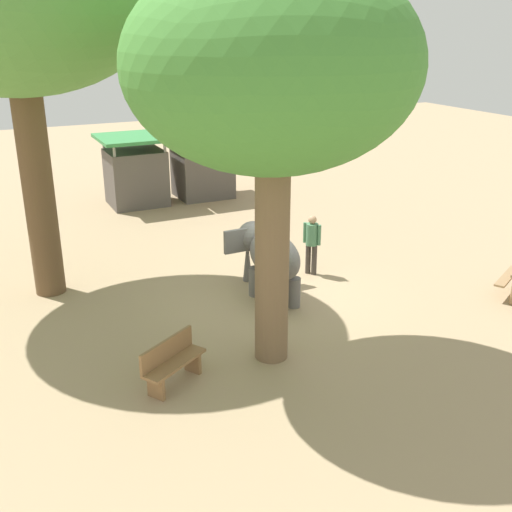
{
  "coord_description": "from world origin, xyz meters",
  "views": [
    {
      "loc": [
        -6.23,
        -12.01,
        6.26
      ],
      "look_at": [
        -0.01,
        0.97,
        0.8
      ],
      "focal_mm": 42.97,
      "sensor_mm": 36.0,
      "label": 1
    }
  ],
  "objects_px": {
    "person_handler": "(312,240)",
    "market_stall_orange": "(202,167)",
    "wooden_bench": "(172,361)",
    "shade_tree_secondary": "(274,69)",
    "market_stall_green": "(136,174)",
    "elephant": "(269,255)"
  },
  "relations": [
    {
      "from": "elephant",
      "to": "shade_tree_secondary",
      "type": "relative_size",
      "value": 0.33
    },
    {
      "from": "wooden_bench",
      "to": "shade_tree_secondary",
      "type": "bearing_deg",
      "value": 151.18
    },
    {
      "from": "person_handler",
      "to": "market_stall_orange",
      "type": "height_order",
      "value": "market_stall_orange"
    },
    {
      "from": "elephant",
      "to": "person_handler",
      "type": "xyz_separation_m",
      "value": [
        1.69,
        0.85,
        -0.14
      ]
    },
    {
      "from": "person_handler",
      "to": "market_stall_orange",
      "type": "distance_m",
      "value": 8.65
    },
    {
      "from": "wooden_bench",
      "to": "market_stall_green",
      "type": "relative_size",
      "value": 0.56
    },
    {
      "from": "person_handler",
      "to": "wooden_bench",
      "type": "height_order",
      "value": "person_handler"
    },
    {
      "from": "elephant",
      "to": "shade_tree_secondary",
      "type": "xyz_separation_m",
      "value": [
        -1.24,
        -2.57,
        4.45
      ]
    },
    {
      "from": "person_handler",
      "to": "shade_tree_secondary",
      "type": "xyz_separation_m",
      "value": [
        -2.93,
        -3.42,
        4.6
      ]
    },
    {
      "from": "market_stall_orange",
      "to": "market_stall_green",
      "type": "bearing_deg",
      "value": 180.0
    },
    {
      "from": "shade_tree_secondary",
      "to": "market_stall_orange",
      "type": "bearing_deg",
      "value": 75.27
    },
    {
      "from": "person_handler",
      "to": "shade_tree_secondary",
      "type": "height_order",
      "value": "shade_tree_secondary"
    },
    {
      "from": "elephant",
      "to": "market_stall_green",
      "type": "distance_m",
      "value": 9.52
    },
    {
      "from": "elephant",
      "to": "market_stall_green",
      "type": "xyz_separation_m",
      "value": [
        -0.67,
        9.5,
        0.05
      ]
    },
    {
      "from": "person_handler",
      "to": "market_stall_orange",
      "type": "bearing_deg",
      "value": -125.01
    },
    {
      "from": "elephant",
      "to": "market_stall_orange",
      "type": "distance_m",
      "value": 9.69
    },
    {
      "from": "elephant",
      "to": "wooden_bench",
      "type": "height_order",
      "value": "elephant"
    },
    {
      "from": "market_stall_green",
      "to": "market_stall_orange",
      "type": "bearing_deg",
      "value": 0.0
    },
    {
      "from": "shade_tree_secondary",
      "to": "market_stall_green",
      "type": "relative_size",
      "value": 2.96
    },
    {
      "from": "person_handler",
      "to": "shade_tree_secondary",
      "type": "bearing_deg",
      "value": 16.04
    },
    {
      "from": "market_stall_green",
      "to": "market_stall_orange",
      "type": "xyz_separation_m",
      "value": [
        2.6,
        0.0,
        0.0
      ]
    },
    {
      "from": "market_stall_green",
      "to": "person_handler",
      "type": "bearing_deg",
      "value": -74.75
    }
  ]
}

